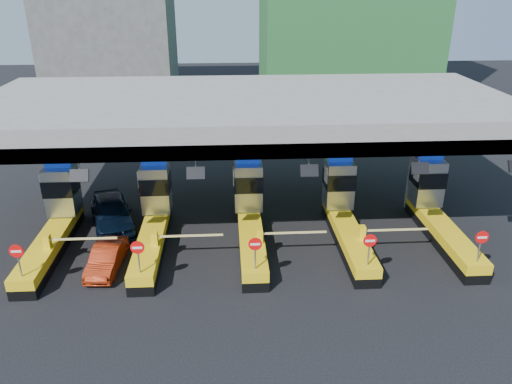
{
  "coord_description": "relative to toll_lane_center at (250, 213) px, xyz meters",
  "views": [
    {
      "loc": [
        -1.11,
        -23.33,
        12.73
      ],
      "look_at": [
        0.31,
        0.0,
        2.69
      ],
      "focal_mm": 35.0,
      "sensor_mm": 36.0,
      "label": 1
    }
  ],
  "objects": [
    {
      "name": "toll_lane_far_left",
      "position": [
        -10.0,
        0.0,
        0.0
      ],
      "size": [
        4.43,
        8.0,
        4.16
      ],
      "color": "black",
      "rests_on": "ground"
    },
    {
      "name": "red_car",
      "position": [
        -6.91,
        -2.86,
        -0.81
      ],
      "size": [
        1.47,
        3.65,
        1.18
      ],
      "primitive_type": "imported",
      "rotation": [
        0.0,
        0.0,
        -0.06
      ],
      "color": "maroon",
      "rests_on": "ground"
    },
    {
      "name": "toll_lane_right",
      "position": [
        5.0,
        0.0,
        0.0
      ],
      "size": [
        4.43,
        8.0,
        4.16
      ],
      "color": "black",
      "rests_on": "ground"
    },
    {
      "name": "toll_lane_left",
      "position": [
        -5.0,
        0.0,
        0.0
      ],
      "size": [
        4.43,
        8.0,
        4.16
      ],
      "color": "black",
      "rests_on": "ground"
    },
    {
      "name": "ground",
      "position": [
        -0.0,
        -0.28,
        -1.4
      ],
      "size": [
        120.0,
        120.0,
        0.0
      ],
      "primitive_type": "plane",
      "color": "black",
      "rests_on": "ground"
    },
    {
      "name": "bg_building_concrete",
      "position": [
        -14.0,
        35.72,
        7.6
      ],
      "size": [
        14.0,
        10.0,
        18.0
      ],
      "primitive_type": "cube",
      "color": "#4C4C49",
      "rests_on": "ground"
    },
    {
      "name": "toll_lane_center",
      "position": [
        0.0,
        0.0,
        0.0
      ],
      "size": [
        4.43,
        8.0,
        4.16
      ],
      "color": "black",
      "rests_on": "ground"
    },
    {
      "name": "van",
      "position": [
        -7.54,
        1.58,
        -0.52
      ],
      "size": [
        3.55,
        5.52,
        1.75
      ],
      "primitive_type": "imported",
      "rotation": [
        0.0,
        0.0,
        0.31
      ],
      "color": "black",
      "rests_on": "ground"
    },
    {
      "name": "toll_lane_far_right",
      "position": [
        10.0,
        0.0,
        0.0
      ],
      "size": [
        4.43,
        8.0,
        4.16
      ],
      "color": "black",
      "rests_on": "ground"
    },
    {
      "name": "toll_canopy",
      "position": [
        -0.0,
        2.59,
        4.74
      ],
      "size": [
        28.0,
        12.09,
        7.0
      ],
      "color": "slate",
      "rests_on": "ground"
    }
  ]
}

